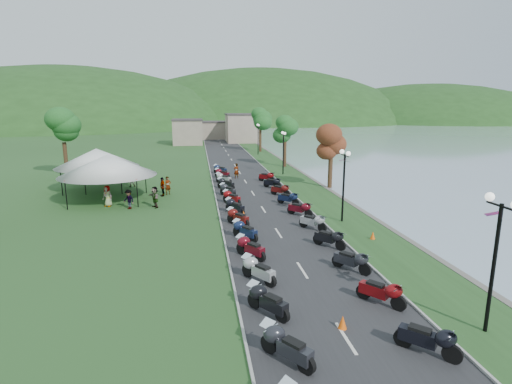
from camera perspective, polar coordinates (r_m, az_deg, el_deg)
name	(u,v)px	position (r m, az deg, el deg)	size (l,w,h in m)	color
road	(240,173)	(48.99, -2.35, 2.80)	(7.00, 120.00, 0.02)	#2C2C2E
hills_backdrop	(207,122)	(208.29, -7.01, 9.95)	(360.00, 120.00, 76.00)	#285621
far_building	(211,130)	(93.28, -6.52, 8.76)	(18.00, 16.00, 5.00)	gray
moto_row_left	(241,224)	(25.87, -2.13, -4.61)	(2.60, 47.70, 1.10)	#331411
moto_row_right	(311,222)	(26.62, 7.91, -4.23)	(2.60, 36.60, 1.10)	#331411
streetlamp_near	(493,267)	(16.51, 30.81, -9.20)	(1.40, 1.40, 5.00)	black
vendor_tent_main	(109,178)	(36.39, -20.31, 1.92)	(5.42, 5.42, 4.00)	silver
vendor_tent_side	(98,169)	(41.83, -21.67, 3.07)	(5.22, 5.22, 4.00)	silver
tree_lakeside	(331,153)	(40.07, 10.65, 5.44)	(2.48, 2.48, 6.89)	#276D28
pedestrian_a	(168,195)	(37.74, -12.42, -0.35)	(0.62, 0.45, 1.69)	slate
pedestrian_b	(131,187)	(42.27, -17.37, 0.71)	(0.83, 0.46, 1.71)	slate
pedestrian_c	(129,209)	(33.32, -17.63, -2.32)	(1.01, 0.42, 1.57)	slate
traffic_cone_near	(343,322)	(15.72, 12.26, -17.73)	(0.34, 0.34, 0.53)	#F2590C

